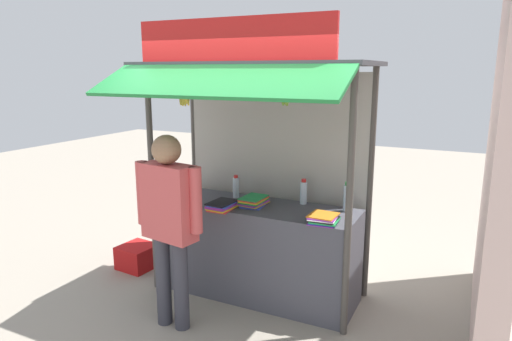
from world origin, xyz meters
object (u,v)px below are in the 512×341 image
object	(u,v)px
magazine_stack_center	(323,219)
plastic_crate	(138,257)
water_bottle_back_left	(236,187)
magazine_stack_far_right	(222,205)
magazine_stack_rear_center	(254,201)
vendor_person	(169,215)
water_bottle_right	(303,192)
banana_bunch_rightmost	(185,96)
water_bottle_far_left	(347,198)
banana_bunch_inner_right	(285,97)

from	to	relation	value
magazine_stack_center	plastic_crate	size ratio (longest dim) A/B	0.75
water_bottle_back_left	magazine_stack_far_right	size ratio (longest dim) A/B	0.75
magazine_stack_center	magazine_stack_rear_center	bearing A→B (deg)	165.78
vendor_person	magazine_stack_rear_center	bearing A→B (deg)	-105.16
water_bottle_right	banana_bunch_rightmost	xyz separation A→B (m)	(-0.91, -0.68, 0.95)
banana_bunch_rightmost	water_bottle_far_left	bearing A→B (deg)	24.82
water_bottle_back_left	magazine_stack_rear_center	xyz separation A→B (m)	(0.30, -0.18, -0.07)
water_bottle_right	vendor_person	size ratio (longest dim) A/B	0.15
plastic_crate	water_bottle_right	bearing A→B (deg)	8.68
magazine_stack_center	vendor_person	world-z (taller)	vendor_person
water_bottle_back_left	magazine_stack_center	xyz separation A→B (m)	(1.07, -0.38, -0.07)
water_bottle_back_left	plastic_crate	world-z (taller)	water_bottle_back_left
water_bottle_far_left	magazine_stack_center	size ratio (longest dim) A/B	0.99
magazine_stack_rear_center	plastic_crate	xyz separation A→B (m)	(-1.49, -0.02, -0.85)
banana_bunch_inner_right	banana_bunch_rightmost	bearing A→B (deg)	-179.92
water_bottle_far_left	magazine_stack_center	xyz separation A→B (m)	(-0.09, -0.42, -0.10)
water_bottle_right	magazine_stack_rear_center	world-z (taller)	water_bottle_right
water_bottle_far_left	magazine_stack_far_right	bearing A→B (deg)	-156.62
banana_bunch_rightmost	plastic_crate	size ratio (longest dim) A/B	0.69
water_bottle_far_left	vendor_person	distance (m)	1.65
water_bottle_back_left	water_bottle_far_left	world-z (taller)	water_bottle_far_left
banana_bunch_inner_right	vendor_person	distance (m)	1.39
magazine_stack_center	banana_bunch_rightmost	size ratio (longest dim) A/B	1.09
water_bottle_far_left	banana_bunch_inner_right	xyz separation A→B (m)	(-0.38, -0.63, 0.95)
magazine_stack_rear_center	banana_bunch_rightmost	world-z (taller)	banana_bunch_rightmost
water_bottle_far_left	vendor_person	xyz separation A→B (m)	(-1.25, -1.07, -0.04)
magazine_stack_far_right	banana_bunch_rightmost	bearing A→B (deg)	-149.84
water_bottle_right	magazine_stack_center	size ratio (longest dim) A/B	0.89
banana_bunch_inner_right	banana_bunch_rightmost	xyz separation A→B (m)	(-0.98, -0.00, -0.02)
banana_bunch_rightmost	water_bottle_back_left	bearing A→B (deg)	71.81
magazine_stack_far_right	vendor_person	xyz separation A→B (m)	(-0.17, -0.60, 0.06)
magazine_stack_far_right	magazine_stack_rear_center	size ratio (longest dim) A/B	1.02
banana_bunch_rightmost	magazine_stack_far_right	bearing A→B (deg)	30.16
water_bottle_far_left	plastic_crate	bearing A→B (deg)	-174.08
water_bottle_right	water_bottle_far_left	bearing A→B (deg)	-5.83
water_bottle_right	banana_bunch_rightmost	world-z (taller)	banana_bunch_rightmost
magazine_stack_rear_center	banana_bunch_inner_right	xyz separation A→B (m)	(0.49, -0.40, 1.04)
magazine_stack_center	magazine_stack_far_right	distance (m)	0.99
water_bottle_far_left	plastic_crate	world-z (taller)	water_bottle_far_left
plastic_crate	vendor_person	bearing A→B (deg)	-36.74
banana_bunch_rightmost	vendor_person	size ratio (longest dim) A/B	0.15
banana_bunch_inner_right	plastic_crate	distance (m)	2.77
water_bottle_back_left	vendor_person	xyz separation A→B (m)	(-0.09, -1.03, -0.01)
magazine_stack_far_right	banana_bunch_inner_right	bearing A→B (deg)	-12.73
magazine_stack_center	vendor_person	xyz separation A→B (m)	(-1.16, -0.65, 0.06)
water_bottle_right	magazine_stack_center	distance (m)	0.60
magazine_stack_far_right	banana_bunch_inner_right	size ratio (longest dim) A/B	1.39
water_bottle_right	water_bottle_back_left	size ratio (longest dim) A/B	1.06
banana_bunch_inner_right	water_bottle_back_left	bearing A→B (deg)	143.16
magazine_stack_center	plastic_crate	xyz separation A→B (m)	(-2.27, 0.18, -0.84)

